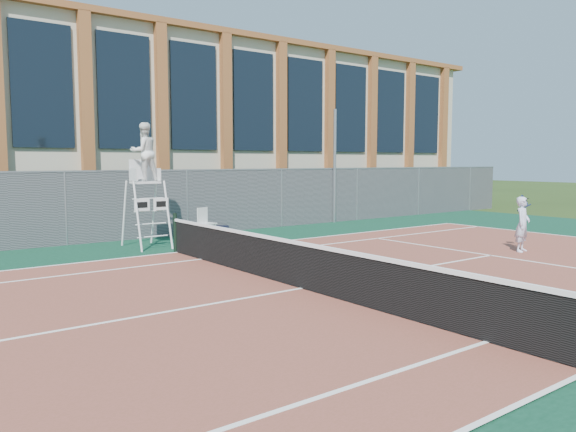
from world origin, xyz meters
TOP-DOWN VIEW (x-y plane):
  - ground at (0.00, 0.00)m, footprint 120.00×120.00m
  - apron at (0.00, 1.00)m, footprint 36.00×20.00m
  - tennis_court at (0.00, 0.00)m, footprint 23.77×10.97m
  - tennis_net at (0.00, 0.00)m, footprint 0.10×11.30m
  - fence at (0.00, 8.80)m, footprint 40.00×0.06m
  - hedge at (0.00, 10.00)m, footprint 40.00×1.40m
  - building at (0.00, 17.95)m, footprint 45.00×10.60m
  - steel_pole at (8.63, 8.70)m, footprint 0.12×0.12m
  - umpire_chair at (-0.24, 7.05)m, footprint 1.03×1.58m
  - plastic_chair at (2.06, 7.66)m, footprint 0.59×0.59m
  - sports_bag_near at (2.35, 8.60)m, footprint 0.67×0.33m
  - sports_bag_far at (3.15, 8.60)m, footprint 0.67×0.45m
  - tennis_player at (7.64, -0.15)m, footprint 0.91×0.66m

SIDE VIEW (x-z plane):
  - ground at x=0.00m, z-range 0.00..0.00m
  - apron at x=0.00m, z-range 0.00..0.01m
  - tennis_court at x=0.00m, z-range 0.01..0.03m
  - sports_bag_far at x=3.15m, z-range 0.01..0.26m
  - sports_bag_near at x=2.35m, z-range 0.01..0.28m
  - tennis_net at x=0.00m, z-range -0.01..1.09m
  - plastic_chair at x=2.06m, z-range 0.10..1.10m
  - tennis_player at x=7.64m, z-range 0.02..1.58m
  - fence at x=0.00m, z-range 0.00..2.20m
  - hedge at x=0.00m, z-range 0.00..2.20m
  - steel_pole at x=8.63m, z-range 0.00..4.62m
  - umpire_chair at x=-0.24m, z-range 0.85..4.52m
  - building at x=0.00m, z-range 0.03..8.26m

